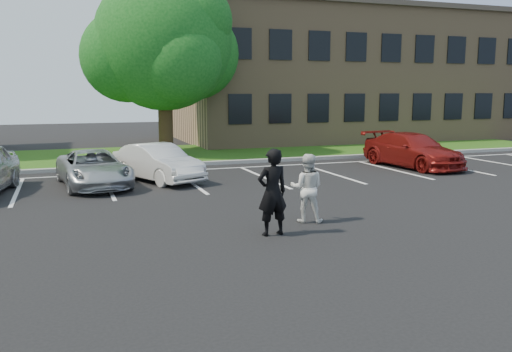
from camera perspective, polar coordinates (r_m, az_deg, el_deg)
The scene contains 11 objects.
ground_plane at distance 11.77m, azimuth 1.65°, elevation -6.75°, with size 90.00×90.00×0.00m, color black.
curb at distance 23.13m, azimuth -9.20°, elevation 1.16°, with size 40.00×0.30×0.15m, color gray.
grass_strip at distance 27.05m, azimuth -10.75°, elevation 2.17°, with size 44.00×8.00×0.08m, color #294D0D.
stall_lines at distance 20.52m, azimuth -3.78°, elevation 0.06°, with size 34.00×5.36×0.01m.
office_building at distance 37.26m, azimuth 9.63°, elevation 10.39°, with size 22.40×10.40×8.30m.
tree at distance 27.20m, azimuth -9.56°, elevation 13.45°, with size 7.80×7.20×8.80m.
man_black_suit at distance 11.95m, azimuth 1.74°, elevation -1.72°, with size 0.71×0.47×1.94m, color black.
man_white_shirt at distance 13.23m, azimuth 5.38°, elevation -1.27°, with size 0.82×0.64×1.68m, color silver.
car_silver_minivan at distance 18.87m, azimuth -16.71°, elevation 0.76°, with size 2.02×4.37×1.21m, color #B0B3B8.
car_white_sedan at distance 19.45m, azimuth -10.30°, elevation 1.38°, with size 1.39×4.00×1.32m, color silver.
car_red_compact at distance 23.59m, azimuth 16.15°, elevation 2.62°, with size 1.99×4.89×1.42m, color maroon.
Camera 1 is at (-4.12, -10.55, 3.20)m, focal length 38.00 mm.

